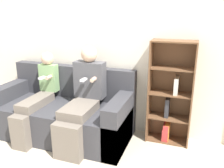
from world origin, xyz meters
name	(u,v)px	position (x,y,z in m)	size (l,w,h in m)	color
ground_plane	(71,160)	(0.00, 0.00, 0.00)	(14.00, 14.00, 0.00)	beige
back_wall	(101,41)	(0.00, 0.99, 1.27)	(10.00, 0.06, 2.55)	silver
couch	(63,114)	(-0.40, 0.52, 0.30)	(1.88, 0.86, 0.92)	#38383D
adult_seated	(83,96)	(-0.04, 0.44, 0.64)	(0.41, 0.83, 1.25)	#70665B
child_seated	(37,96)	(-0.71, 0.40, 0.57)	(0.26, 0.85, 1.12)	#70665B
bookshelf	(170,98)	(1.01, 0.85, 0.59)	(0.55, 0.27, 1.34)	brown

